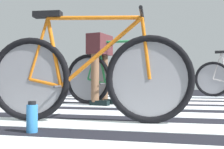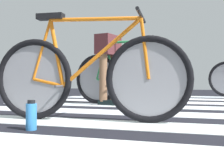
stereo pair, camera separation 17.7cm
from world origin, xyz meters
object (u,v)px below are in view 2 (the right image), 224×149
object	(u,v)px
bicycle_2_of_3	(128,77)
water_bottle	(31,116)
bicycle_1_of_3	(88,76)
cyclist_2_of_3	(109,60)

from	to	relation	value
bicycle_2_of_3	water_bottle	size ratio (longest dim) A/B	8.14
bicycle_1_of_3	cyclist_2_of_3	size ratio (longest dim) A/B	1.77
bicycle_2_of_3	cyclist_2_of_3	size ratio (longest dim) A/B	1.75
bicycle_1_of_3	water_bottle	world-z (taller)	bicycle_1_of_3
bicycle_2_of_3	water_bottle	bearing A→B (deg)	-83.90
bicycle_2_of_3	water_bottle	distance (m)	2.07
water_bottle	bicycle_1_of_3	bearing A→B (deg)	66.00
cyclist_2_of_3	water_bottle	size ratio (longest dim) A/B	4.66
cyclist_2_of_3	bicycle_2_of_3	bearing A→B (deg)	0.00
bicycle_1_of_3	bicycle_2_of_3	distance (m)	1.54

